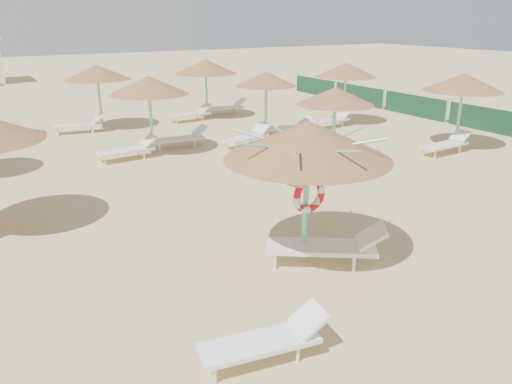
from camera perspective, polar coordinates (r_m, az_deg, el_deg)
ground at (r=9.69m, az=4.28°, el=-9.12°), size 120.00×120.00×0.00m
main_palapa at (r=9.28m, az=5.96°, el=5.82°), size 3.15×3.15×2.83m
lounger_main_a at (r=7.34m, az=1.32°, el=-16.51°), size 1.91×0.84×0.67m
lounger_main_b at (r=9.89m, az=8.37°, el=-6.08°), size 2.27×1.85×0.83m
palapa_field at (r=18.56m, az=-7.22°, el=12.18°), size 19.53×12.76×2.72m
windbreak_fence at (r=25.70m, az=17.72°, el=9.38°), size 0.08×19.84×1.10m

